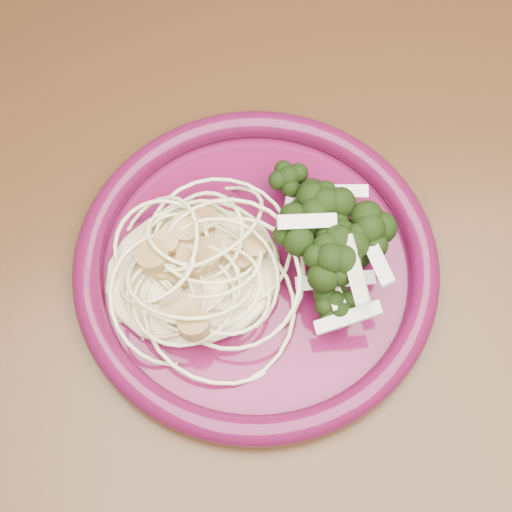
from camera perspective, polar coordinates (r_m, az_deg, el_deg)
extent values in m
plane|color=#57331E|center=(1.23, 0.25, -13.13)|extent=(3.50, 3.50, 0.00)
cube|color=#472814|center=(0.54, 0.54, 4.30)|extent=(1.20, 0.80, 0.04)
cylinder|color=#540C2D|center=(0.49, 0.00, -0.88)|extent=(0.25, 0.25, 0.01)
torus|color=#54082B|center=(0.49, 0.00, -0.47)|extent=(0.26, 0.26, 0.02)
ellipsoid|color=beige|center=(0.48, -5.10, -0.92)|extent=(0.12, 0.11, 0.03)
ellipsoid|color=black|center=(0.48, 6.23, 1.49)|extent=(0.08, 0.13, 0.05)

